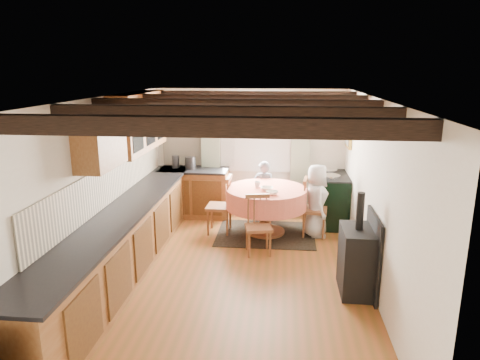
# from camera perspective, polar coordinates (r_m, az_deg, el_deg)

# --- Properties ---
(floor) EXTENTS (3.60, 5.50, 0.00)m
(floor) POSITION_cam_1_polar(r_m,az_deg,el_deg) (6.10, -0.77, -12.42)
(floor) COLOR #975024
(floor) RESTS_ON ground
(ceiling) EXTENTS (3.60, 5.50, 0.00)m
(ceiling) POSITION_cam_1_polar(r_m,az_deg,el_deg) (5.45, -0.86, 10.69)
(ceiling) COLOR white
(ceiling) RESTS_ON ground
(wall_back) EXTENTS (3.60, 0.00, 2.40)m
(wall_back) POSITION_cam_1_polar(r_m,az_deg,el_deg) (8.33, 1.35, 3.67)
(wall_back) COLOR silver
(wall_back) RESTS_ON ground
(wall_front) EXTENTS (3.60, 0.00, 2.40)m
(wall_front) POSITION_cam_1_polar(r_m,az_deg,el_deg) (3.14, -6.77, -15.40)
(wall_front) COLOR silver
(wall_front) RESTS_ON ground
(wall_left) EXTENTS (0.00, 5.50, 2.40)m
(wall_left) POSITION_cam_1_polar(r_m,az_deg,el_deg) (6.13, -17.79, -0.99)
(wall_left) COLOR silver
(wall_left) RESTS_ON ground
(wall_right) EXTENTS (0.00, 5.50, 2.40)m
(wall_right) POSITION_cam_1_polar(r_m,az_deg,el_deg) (5.75, 17.33, -1.95)
(wall_right) COLOR silver
(wall_right) RESTS_ON ground
(beam_a) EXTENTS (3.60, 0.16, 0.16)m
(beam_a) POSITION_cam_1_polar(r_m,az_deg,el_deg) (3.49, -4.66, 7.02)
(beam_a) COLOR black
(beam_a) RESTS_ON ceiling
(beam_b) EXTENTS (3.60, 0.16, 0.16)m
(beam_b) POSITION_cam_1_polar(r_m,az_deg,el_deg) (4.47, -2.35, 8.69)
(beam_b) COLOR black
(beam_b) RESTS_ON ceiling
(beam_c) EXTENTS (3.60, 0.16, 0.16)m
(beam_c) POSITION_cam_1_polar(r_m,az_deg,el_deg) (5.46, -0.86, 9.75)
(beam_c) COLOR black
(beam_c) RESTS_ON ceiling
(beam_d) EXTENTS (3.60, 0.16, 0.16)m
(beam_d) POSITION_cam_1_polar(r_m,az_deg,el_deg) (6.45, 0.18, 10.48)
(beam_d) COLOR black
(beam_d) RESTS_ON ceiling
(beam_e) EXTENTS (3.60, 0.16, 0.16)m
(beam_e) POSITION_cam_1_polar(r_m,az_deg,el_deg) (7.44, 0.95, 11.01)
(beam_e) COLOR black
(beam_e) RESTS_ON ceiling
(splash_left) EXTENTS (0.02, 4.50, 0.55)m
(splash_left) POSITION_cam_1_polar(r_m,az_deg,el_deg) (6.39, -16.57, -0.28)
(splash_left) COLOR beige
(splash_left) RESTS_ON wall_left
(splash_back) EXTENTS (1.40, 0.02, 0.55)m
(splash_back) POSITION_cam_1_polar(r_m,az_deg,el_deg) (8.44, -5.46, 3.76)
(splash_back) COLOR beige
(splash_back) RESTS_ON wall_back
(base_cabinet_left) EXTENTS (0.60, 5.30, 0.88)m
(base_cabinet_left) POSITION_cam_1_polar(r_m,az_deg,el_deg) (6.25, -14.70, -7.80)
(base_cabinet_left) COLOR brown
(base_cabinet_left) RESTS_ON floor
(base_cabinet_back) EXTENTS (1.30, 0.60, 0.88)m
(base_cabinet_back) POSITION_cam_1_polar(r_m,az_deg,el_deg) (8.36, -6.04, -1.72)
(base_cabinet_back) COLOR brown
(base_cabinet_back) RESTS_ON floor
(worktop_left) EXTENTS (0.64, 5.30, 0.04)m
(worktop_left) POSITION_cam_1_polar(r_m,az_deg,el_deg) (6.09, -14.80, -3.80)
(worktop_left) COLOR black
(worktop_left) RESTS_ON base_cabinet_left
(worktop_back) EXTENTS (1.30, 0.64, 0.04)m
(worktop_back) POSITION_cam_1_polar(r_m,az_deg,el_deg) (8.23, -6.15, 1.32)
(worktop_back) COLOR black
(worktop_back) RESTS_ON base_cabinet_back
(wall_cabinet_glass) EXTENTS (0.34, 1.80, 0.90)m
(wall_cabinet_glass) POSITION_cam_1_polar(r_m,az_deg,el_deg) (7.03, -13.12, 7.48)
(wall_cabinet_glass) COLOR brown
(wall_cabinet_glass) RESTS_ON wall_left
(wall_cabinet_solid) EXTENTS (0.34, 0.90, 0.70)m
(wall_cabinet_solid) POSITION_cam_1_polar(r_m,az_deg,el_deg) (5.65, -17.94, 5.01)
(wall_cabinet_solid) COLOR brown
(wall_cabinet_solid) RESTS_ON wall_left
(window_frame) EXTENTS (1.34, 0.03, 1.54)m
(window_frame) POSITION_cam_1_polar(r_m,az_deg,el_deg) (8.24, 2.06, 6.37)
(window_frame) COLOR white
(window_frame) RESTS_ON wall_back
(window_pane) EXTENTS (1.20, 0.01, 1.40)m
(window_pane) POSITION_cam_1_polar(r_m,az_deg,el_deg) (8.24, 2.06, 6.38)
(window_pane) COLOR white
(window_pane) RESTS_ON wall_back
(curtain_left) EXTENTS (0.35, 0.10, 2.10)m
(curtain_left) POSITION_cam_1_polar(r_m,az_deg,el_deg) (8.34, -3.86, 2.96)
(curtain_left) COLOR #A0B192
(curtain_left) RESTS_ON wall_back
(curtain_right) EXTENTS (0.35, 0.10, 2.10)m
(curtain_right) POSITION_cam_1_polar(r_m,az_deg,el_deg) (8.23, 7.91, 2.70)
(curtain_right) COLOR #A0B192
(curtain_right) RESTS_ON wall_back
(curtain_rod) EXTENTS (2.00, 0.03, 0.03)m
(curtain_rod) POSITION_cam_1_polar(r_m,az_deg,el_deg) (8.09, 2.06, 10.50)
(curtain_rod) COLOR black
(curtain_rod) RESTS_ON wall_back
(wall_picture) EXTENTS (0.04, 0.50, 0.60)m
(wall_picture) POSITION_cam_1_polar(r_m,az_deg,el_deg) (7.86, 14.16, 6.29)
(wall_picture) COLOR gold
(wall_picture) RESTS_ON wall_right
(wall_plate) EXTENTS (0.30, 0.02, 0.30)m
(wall_plate) POSITION_cam_1_polar(r_m,az_deg,el_deg) (8.20, 8.74, 6.89)
(wall_plate) COLOR silver
(wall_plate) RESTS_ON wall_back
(rug) EXTENTS (1.65, 1.28, 0.01)m
(rug) POSITION_cam_1_polar(r_m,az_deg,el_deg) (7.51, 3.39, -7.08)
(rug) COLOR black
(rug) RESTS_ON floor
(dining_table) EXTENTS (1.36, 1.36, 0.82)m
(dining_table) POSITION_cam_1_polar(r_m,az_deg,el_deg) (7.37, 3.44, -4.16)
(dining_table) COLOR #FE7357
(dining_table) RESTS_ON floor
(chair_near) EXTENTS (0.46, 0.48, 0.91)m
(chair_near) POSITION_cam_1_polar(r_m,az_deg,el_deg) (6.60, 2.46, -5.99)
(chair_near) COLOR brown
(chair_near) RESTS_ON floor
(chair_left) EXTENTS (0.46, 0.44, 1.01)m
(chair_left) POSITION_cam_1_polar(r_m,az_deg,el_deg) (7.42, -2.77, -3.24)
(chair_left) COLOR brown
(chair_left) RESTS_ON floor
(chair_right) EXTENTS (0.50, 0.48, 1.00)m
(chair_right) POSITION_cam_1_polar(r_m,az_deg,el_deg) (7.38, 9.81, -3.59)
(chair_right) COLOR brown
(chair_right) RESTS_ON floor
(aga_range) EXTENTS (0.66, 1.01, 0.93)m
(aga_range) POSITION_cam_1_polar(r_m,az_deg,el_deg) (8.03, 11.56, -2.42)
(aga_range) COLOR black
(aga_range) RESTS_ON floor
(cast_iron_stove) EXTENTS (0.39, 0.66, 1.31)m
(cast_iron_stove) POSITION_cam_1_polar(r_m,az_deg,el_deg) (5.62, 15.24, -8.04)
(cast_iron_stove) COLOR black
(cast_iron_stove) RESTS_ON floor
(child_far) EXTENTS (0.42, 0.28, 1.13)m
(child_far) POSITION_cam_1_polar(r_m,az_deg,el_deg) (8.05, 3.14, -1.39)
(child_far) COLOR slate
(child_far) RESTS_ON floor
(child_right) EXTENTS (0.48, 0.66, 1.24)m
(child_right) POSITION_cam_1_polar(r_m,az_deg,el_deg) (7.35, 10.00, -2.69)
(child_right) COLOR silver
(child_right) RESTS_ON floor
(bowl_a) EXTENTS (0.21, 0.21, 0.05)m
(bowl_a) POSITION_cam_1_polar(r_m,az_deg,el_deg) (7.14, 3.54, -1.12)
(bowl_a) COLOR silver
(bowl_a) RESTS_ON dining_table
(bowl_b) EXTENTS (0.20, 0.20, 0.06)m
(bowl_b) POSITION_cam_1_polar(r_m,az_deg,el_deg) (6.88, 4.25, -1.70)
(bowl_b) COLOR silver
(bowl_b) RESTS_ON dining_table
(cup) EXTENTS (0.14, 0.14, 0.10)m
(cup) POSITION_cam_1_polar(r_m,az_deg,el_deg) (7.28, 2.30, -0.59)
(cup) COLOR silver
(cup) RESTS_ON dining_table
(canister_tall) EXTENTS (0.14, 0.14, 0.24)m
(canister_tall) POSITION_cam_1_polar(r_m,az_deg,el_deg) (8.33, -8.48, 2.39)
(canister_tall) COLOR #262628
(canister_tall) RESTS_ON worktop_back
(canister_wide) EXTENTS (0.20, 0.20, 0.22)m
(canister_wide) POSITION_cam_1_polar(r_m,az_deg,el_deg) (8.24, -6.56, 2.26)
(canister_wide) COLOR #262628
(canister_wide) RESTS_ON worktop_back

